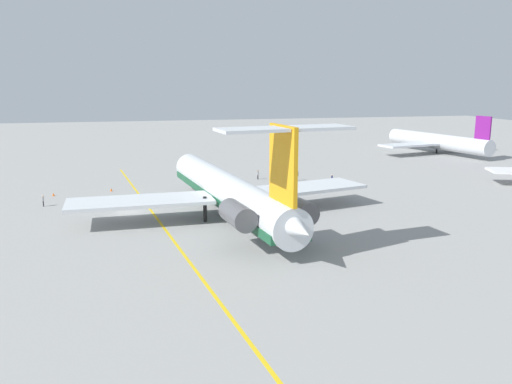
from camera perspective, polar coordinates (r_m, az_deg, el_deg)
The scene contains 10 objects.
ground at distance 75.99m, azimuth -13.60°, elevation -2.22°, with size 351.65×351.65×0.00m, color gray.
main_jetliner at distance 69.78m, azimuth -2.80°, elevation 0.05°, with size 47.85×42.42×13.95m.
airliner_far_left at distance 143.32m, azimuth 18.91°, elevation 5.29°, with size 34.30×34.20×10.31m.
ground_crew_near_nose at distance 97.69m, azimuth 4.57°, elevation 1.91°, with size 0.44×0.29×1.84m.
ground_crew_near_tail at distance 95.74m, azimuth 8.29°, elevation 1.56°, with size 0.43×0.27×1.69m.
ground_crew_portside at distance 83.54m, azimuth -22.24°, elevation -0.74°, with size 0.37×0.28×1.72m.
ground_crew_starboard at distance 98.72m, azimuth 0.20°, elevation 2.03°, with size 0.35×0.33×1.77m.
safety_cone_nose at distance 91.55m, azimuth -15.53°, elevation 0.25°, with size 0.40×0.40×0.55m, color #EA590F.
safety_cone_wingtip at distance 90.73m, azimuth -21.24°, elevation -0.23°, with size 0.40×0.40×0.55m, color #EA590F.
taxiway_centreline at distance 70.95m, azimuth -10.59°, elevation -3.10°, with size 87.58×0.36×0.01m, color gold.
Camera 1 is at (73.75, 1.18, 18.28)m, focal length 36.64 mm.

